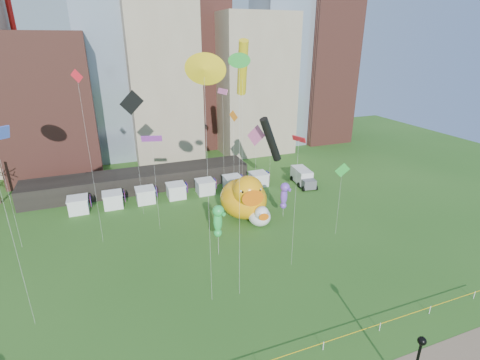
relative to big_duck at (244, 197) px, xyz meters
name	(u,v)px	position (x,y,z in m)	size (l,w,h in m)	color
skyline	(151,56)	(-6.67, 35.80, 18.14)	(101.00, 23.00, 68.00)	brown
pavilion	(141,180)	(-12.92, 16.73, -1.70)	(38.00, 6.00, 3.20)	black
vendor_tents	(176,191)	(-7.90, 10.73, -2.20)	(33.24, 2.80, 2.40)	white
big_duck	(244,197)	(0.00, 0.00, 0.00)	(7.71, 9.75, 7.20)	#FFA40D
small_duck	(260,216)	(1.09, -3.13, -1.76)	(3.72, 4.61, 3.36)	white
seahorse_green	(218,219)	(-6.66, -8.17, 1.67)	(1.77, 1.99, 6.68)	silver
seahorse_purple	(284,194)	(5.40, -2.09, 0.50)	(1.65, 1.91, 5.49)	silver
box_truck	(303,177)	(14.73, 8.30, -1.89)	(3.19, 6.74, 2.76)	white
kite_0	(299,141)	(0.60, -13.28, 11.65)	(0.78, 1.74, 15.48)	silver
kite_1	(256,136)	(5.13, 7.76, 6.74)	(1.80, 3.22, 11.94)	silver
kite_2	(132,104)	(-13.84, 6.48, 13.22)	(3.14, 1.39, 18.43)	silver
kite_3	(342,171)	(9.75, -9.03, 5.72)	(1.82, 0.72, 10.18)	silver
kite_4	(242,68)	(0.74, 2.75, 17.73)	(2.45, 4.62, 24.82)	silver
kite_6	(234,122)	(-1.37, 0.65, 11.04)	(0.75, 1.37, 15.87)	silver
kite_7	(152,139)	(-12.33, 0.88, 9.59)	(2.60, 1.03, 13.38)	silver
kite_8	(79,89)	(-19.82, 0.20, 16.19)	(1.29, 0.85, 21.69)	silver
kite_9	(223,92)	(-0.37, 8.07, 13.91)	(0.90, 2.64, 17.77)	silver
kite_10	(271,140)	(6.33, 4.82, 6.72)	(4.62, 2.54, 13.80)	silver
kite_11	(239,64)	(-6.92, -15.86, 19.50)	(1.17, 0.60, 23.71)	silver
kite_12	(204,70)	(-9.90, -15.82, 19.18)	(2.00, 1.99, 23.77)	silver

